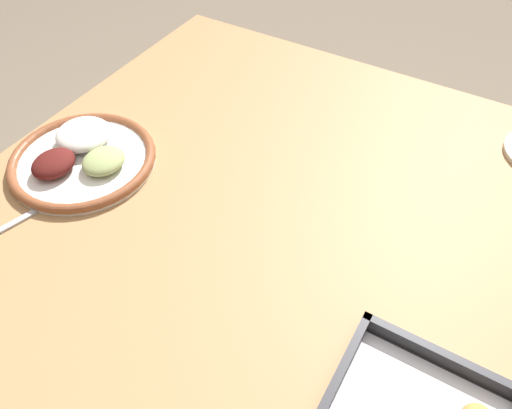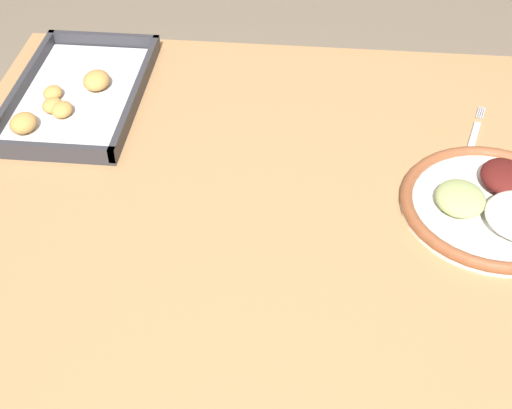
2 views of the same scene
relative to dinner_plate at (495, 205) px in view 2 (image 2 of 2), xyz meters
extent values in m
cube|color=#AD7F51|center=(-0.07, 0.37, -0.03)|extent=(1.12, 1.08, 0.03)
cylinder|color=#AD7F51|center=(0.43, -0.12, -0.39)|extent=(0.06, 0.06, 0.68)
cylinder|color=#AD7F51|center=(0.43, 0.86, -0.39)|extent=(0.06, 0.06, 0.68)
cylinder|color=white|center=(0.00, 0.00, -0.01)|extent=(0.29, 0.29, 0.01)
torus|color=brown|center=(0.00, 0.00, 0.00)|extent=(0.29, 0.29, 0.02)
ellipsoid|color=#511614|center=(0.05, -0.02, 0.01)|extent=(0.09, 0.08, 0.04)
ellipsoid|color=#9EAD6B|center=(0.00, 0.06, 0.01)|extent=(0.09, 0.08, 0.03)
cube|color=#B2B2B7|center=(0.17, 0.01, -0.01)|extent=(0.14, 0.05, 0.00)
cylinder|color=#B2B2B7|center=(0.27, -0.02, -0.01)|extent=(0.03, 0.01, 0.00)
cylinder|color=#B2B2B7|center=(0.27, -0.02, -0.01)|extent=(0.03, 0.01, 0.00)
cylinder|color=#B2B2B7|center=(0.27, -0.01, -0.01)|extent=(0.03, 0.01, 0.00)
cylinder|color=#B2B2B7|center=(0.27, -0.01, -0.01)|extent=(0.03, 0.01, 0.00)
cube|color=#333338|center=(0.25, 0.74, -0.01)|extent=(0.39, 0.23, 0.01)
cube|color=silver|center=(0.25, 0.74, -0.01)|extent=(0.36, 0.22, 0.00)
cube|color=#333338|center=(0.25, 0.63, 0.00)|extent=(0.39, 0.01, 0.03)
cube|color=#333338|center=(0.25, 0.85, 0.00)|extent=(0.39, 0.01, 0.03)
cube|color=#333338|center=(0.06, 0.74, 0.00)|extent=(0.01, 0.23, 0.03)
cube|color=#333338|center=(0.44, 0.74, 0.00)|extent=(0.01, 0.23, 0.03)
ellipsoid|color=#C18E47|center=(0.23, 0.78, 0.00)|extent=(0.04, 0.03, 0.02)
ellipsoid|color=#C18E47|center=(0.28, 0.71, 0.01)|extent=(0.06, 0.05, 0.03)
ellipsoid|color=#C18E47|center=(0.19, 0.77, 0.00)|extent=(0.04, 0.04, 0.02)
ellipsoid|color=#C18E47|center=(0.18, 0.75, 0.01)|extent=(0.04, 0.04, 0.02)
ellipsoid|color=#C18E47|center=(0.13, 0.80, 0.01)|extent=(0.06, 0.05, 0.03)
camera|label=1|loc=(0.47, 0.68, 0.66)|focal=35.00mm
camera|label=2|loc=(-0.85, 0.29, 0.75)|focal=50.00mm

